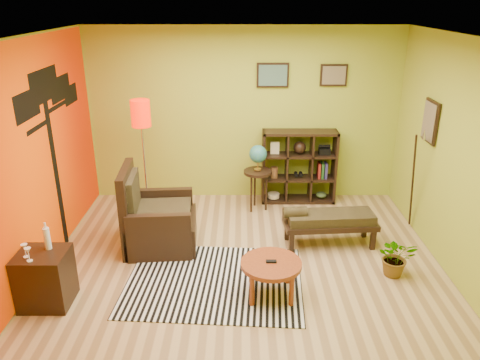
{
  "coord_description": "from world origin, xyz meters",
  "views": [
    {
      "loc": [
        -0.06,
        -5.15,
        3.2
      ],
      "look_at": [
        -0.06,
        0.3,
        1.05
      ],
      "focal_mm": 35.0,
      "sensor_mm": 36.0,
      "label": 1
    }
  ],
  "objects_px": {
    "coffee_table": "(271,267)",
    "armchair": "(156,223)",
    "globe_table": "(258,161)",
    "floor_lamp": "(142,125)",
    "cube_shelf": "(300,167)",
    "bench": "(328,220)",
    "side_cabinet": "(45,278)",
    "potted_plant": "(396,261)"
  },
  "relations": [
    {
      "from": "coffee_table",
      "to": "armchair",
      "type": "bearing_deg",
      "value": 142.6
    },
    {
      "from": "coffee_table",
      "to": "globe_table",
      "type": "distance_m",
      "value": 2.35
    },
    {
      "from": "floor_lamp",
      "to": "cube_shelf",
      "type": "relative_size",
      "value": 1.55
    },
    {
      "from": "coffee_table",
      "to": "bench",
      "type": "xyz_separation_m",
      "value": [
        0.84,
        1.16,
        0.01
      ]
    },
    {
      "from": "side_cabinet",
      "to": "globe_table",
      "type": "xyz_separation_m",
      "value": [
        2.42,
        2.47,
        0.49
      ]
    },
    {
      "from": "floor_lamp",
      "to": "potted_plant",
      "type": "relative_size",
      "value": 3.71
    },
    {
      "from": "coffee_table",
      "to": "potted_plant",
      "type": "distance_m",
      "value": 1.61
    },
    {
      "from": "bench",
      "to": "coffee_table",
      "type": "bearing_deg",
      "value": -125.86
    },
    {
      "from": "armchair",
      "to": "side_cabinet",
      "type": "relative_size",
      "value": 1.2
    },
    {
      "from": "floor_lamp",
      "to": "globe_table",
      "type": "distance_m",
      "value": 1.85
    },
    {
      "from": "floor_lamp",
      "to": "bench",
      "type": "xyz_separation_m",
      "value": [
        2.58,
        -0.74,
        -1.13
      ]
    },
    {
      "from": "globe_table",
      "to": "floor_lamp",
      "type": "bearing_deg",
      "value": -166.27
    },
    {
      "from": "cube_shelf",
      "to": "bench",
      "type": "relative_size",
      "value": 0.93
    },
    {
      "from": "side_cabinet",
      "to": "globe_table",
      "type": "distance_m",
      "value": 3.49
    },
    {
      "from": "coffee_table",
      "to": "side_cabinet",
      "type": "height_order",
      "value": "side_cabinet"
    },
    {
      "from": "side_cabinet",
      "to": "globe_table",
      "type": "relative_size",
      "value": 0.88
    },
    {
      "from": "floor_lamp",
      "to": "potted_plant",
      "type": "bearing_deg",
      "value": -24.4
    },
    {
      "from": "globe_table",
      "to": "bench",
      "type": "bearing_deg",
      "value": -51.45
    },
    {
      "from": "side_cabinet",
      "to": "bench",
      "type": "xyz_separation_m",
      "value": [
        3.33,
        1.32,
        0.05
      ]
    },
    {
      "from": "armchair",
      "to": "cube_shelf",
      "type": "distance_m",
      "value": 2.61
    },
    {
      "from": "cube_shelf",
      "to": "potted_plant",
      "type": "xyz_separation_m",
      "value": [
        0.92,
        -2.24,
        -0.41
      ]
    },
    {
      "from": "armchair",
      "to": "bench",
      "type": "relative_size",
      "value": 0.87
    },
    {
      "from": "side_cabinet",
      "to": "globe_table",
      "type": "height_order",
      "value": "globe_table"
    },
    {
      "from": "floor_lamp",
      "to": "coffee_table",
      "type": "bearing_deg",
      "value": -47.44
    },
    {
      "from": "floor_lamp",
      "to": "bench",
      "type": "distance_m",
      "value": 2.92
    },
    {
      "from": "coffee_table",
      "to": "potted_plant",
      "type": "bearing_deg",
      "value": 14.7
    },
    {
      "from": "armchair",
      "to": "globe_table",
      "type": "height_order",
      "value": "armchair"
    },
    {
      "from": "globe_table",
      "to": "potted_plant",
      "type": "distance_m",
      "value": 2.57
    },
    {
      "from": "cube_shelf",
      "to": "bench",
      "type": "distance_m",
      "value": 1.52
    },
    {
      "from": "cube_shelf",
      "to": "globe_table",
      "type": "bearing_deg",
      "value": -153.79
    },
    {
      "from": "cube_shelf",
      "to": "coffee_table",
      "type": "bearing_deg",
      "value": -103.24
    },
    {
      "from": "floor_lamp",
      "to": "bench",
      "type": "relative_size",
      "value": 1.43
    },
    {
      "from": "armchair",
      "to": "cube_shelf",
      "type": "height_order",
      "value": "cube_shelf"
    },
    {
      "from": "armchair",
      "to": "bench",
      "type": "xyz_separation_m",
      "value": [
        2.33,
        0.02,
        0.03
      ]
    },
    {
      "from": "cube_shelf",
      "to": "armchair",
      "type": "bearing_deg",
      "value": -144.48
    },
    {
      "from": "bench",
      "to": "potted_plant",
      "type": "height_order",
      "value": "bench"
    },
    {
      "from": "coffee_table",
      "to": "side_cabinet",
      "type": "distance_m",
      "value": 2.5
    },
    {
      "from": "side_cabinet",
      "to": "potted_plant",
      "type": "relative_size",
      "value": 1.89
    },
    {
      "from": "armchair",
      "to": "potted_plant",
      "type": "height_order",
      "value": "armchair"
    },
    {
      "from": "floor_lamp",
      "to": "potted_plant",
      "type": "distance_m",
      "value": 3.85
    },
    {
      "from": "side_cabinet",
      "to": "cube_shelf",
      "type": "xyz_separation_m",
      "value": [
        3.11,
        2.81,
        0.28
      ]
    },
    {
      "from": "coffee_table",
      "to": "floor_lamp",
      "type": "relative_size",
      "value": 0.37
    }
  ]
}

